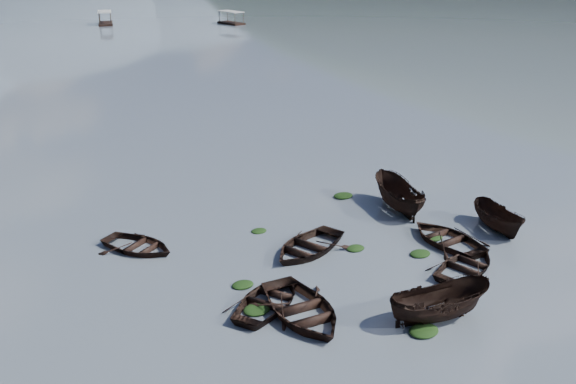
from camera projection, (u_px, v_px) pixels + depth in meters
ground_plane at (443, 330)px, 25.98m from camera, size 2400.00×2400.00×0.00m
rowboat_0 at (302, 316)px, 26.94m from camera, size 4.11×5.44×1.06m
rowboat_1 at (270, 305)px, 27.76m from camera, size 5.34×4.92×0.90m
rowboat_2 at (438, 319)px, 26.73m from camera, size 4.89×2.66×1.79m
rowboat_3 at (447, 243)px, 33.45m from camera, size 3.35×4.61×0.94m
rowboat_4 at (466, 270)px, 30.67m from camera, size 4.73×3.88×0.86m
rowboat_5 at (497, 230)px, 34.99m from camera, size 2.60×4.35×1.58m
rowboat_6 at (138, 250)px, 32.72m from camera, size 4.59×5.01×0.85m
rowboat_7 at (308, 251)px, 32.56m from camera, size 5.66×4.88×0.99m
rowboat_8 at (397, 209)px, 37.65m from camera, size 3.14×5.33×1.93m
weed_clump_0 at (257, 311)px, 27.30m from camera, size 1.21×0.99×0.26m
weed_clump_1 at (355, 249)px, 32.77m from camera, size 0.99×0.79×0.22m
weed_clump_2 at (424, 333)px, 25.80m from camera, size 1.29×1.03×0.28m
weed_clump_3 at (433, 238)px, 33.95m from camera, size 1.02×0.86×0.23m
weed_clump_4 at (420, 255)px, 32.20m from camera, size 1.11×0.88×0.23m
weed_clump_5 at (243, 286)px, 29.30m from camera, size 1.04×0.84×0.22m
weed_clump_6 at (259, 231)px, 34.76m from camera, size 0.86×0.72×0.18m
weed_clump_7 at (343, 197)px, 39.45m from camera, size 1.25×1.00×0.27m
pontoon_centre at (106, 25)px, 120.20m from camera, size 4.20×6.54×2.32m
pontoon_right at (231, 24)px, 121.05m from camera, size 3.29×6.13×2.23m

